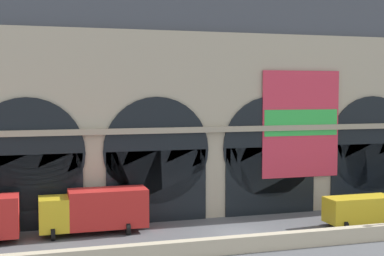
{
  "coord_description": "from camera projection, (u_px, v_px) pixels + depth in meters",
  "views": [
    {
      "loc": [
        -13.73,
        -35.06,
        10.03
      ],
      "look_at": [
        -1.93,
        5.0,
        7.2
      ],
      "focal_mm": 50.41,
      "sensor_mm": 36.0,
      "label": 1
    }
  ],
  "objects": [
    {
      "name": "station_building",
      "position": [
        206.0,
        103.0,
        44.86
      ],
      "size": [
        49.33,
        5.8,
        18.69
      ],
      "color": "#B2A891",
      "rests_on": "ground"
    },
    {
      "name": "quay_parapet_wall",
      "position": [
        263.0,
        242.0,
        34.01
      ],
      "size": [
        90.0,
        0.7,
        1.03
      ],
      "primitive_type": "cube",
      "color": "beige",
      "rests_on": "ground"
    },
    {
      "name": "box_truck_midwest",
      "position": [
        95.0,
        210.0,
        38.02
      ],
      "size": [
        7.5,
        2.91,
        3.12
      ],
      "color": "gold",
      "rests_on": "ground"
    },
    {
      "name": "ground_plane",
      "position": [
        238.0,
        233.0,
        38.1
      ],
      "size": [
        200.0,
        200.0,
        0.0
      ],
      "primitive_type": "plane",
      "color": "#54565B"
    },
    {
      "name": "van_mideast",
      "position": [
        359.0,
        209.0,
        40.19
      ],
      "size": [
        5.2,
        2.48,
        2.2
      ],
      "color": "gold",
      "rests_on": "ground"
    }
  ]
}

